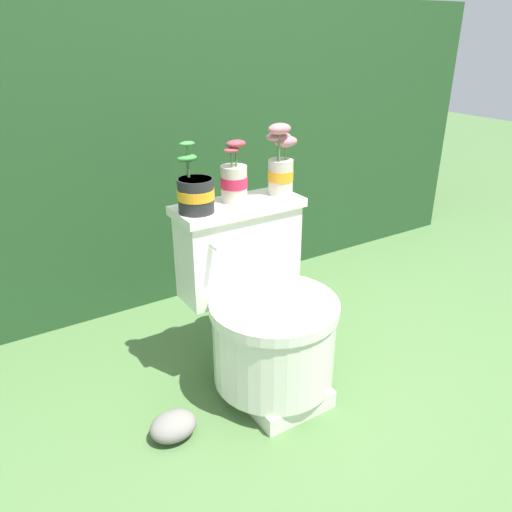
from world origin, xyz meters
The scene contains 7 objects.
ground_plane centered at (0.00, 0.00, 0.00)m, with size 12.00×12.00×0.00m, color #4C703D.
hedge_backdrop centered at (0.00, 1.30, 0.66)m, with size 3.46×1.01×1.32m.
toilet centered at (-0.10, 0.03, 0.28)m, with size 0.45×0.54×0.65m.
potted_plant_left centered at (-0.26, 0.18, 0.71)m, with size 0.12×0.12×0.22m.
potted_plant_midleft centered at (-0.10, 0.21, 0.72)m, with size 0.09×0.09×0.21m.
potted_plant_middle centered at (0.08, 0.19, 0.75)m, with size 0.12×0.10×0.25m.
garden_stone centered at (-0.49, -0.05, 0.04)m, with size 0.15×0.12×0.08m.
Camera 1 is at (-0.91, -1.21, 1.18)m, focal length 35.00 mm.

